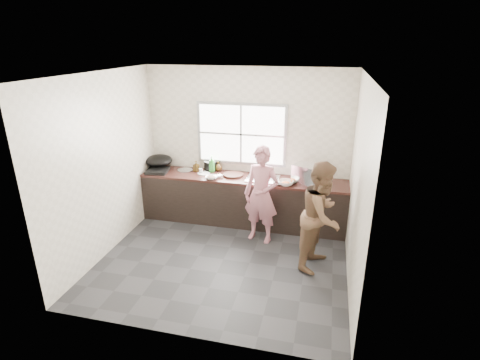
% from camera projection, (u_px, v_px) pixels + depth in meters
% --- Properties ---
extents(floor, '(3.60, 3.20, 0.01)m').
position_uv_depth(floor, '(224.00, 260.00, 5.63)').
color(floor, '#29292C').
rests_on(floor, ground).
extents(ceiling, '(3.60, 3.20, 0.01)m').
position_uv_depth(ceiling, '(220.00, 74.00, 4.68)').
color(ceiling, silver).
rests_on(ceiling, wall_back).
extents(wall_back, '(3.60, 0.01, 2.70)m').
position_uv_depth(wall_back, '(247.00, 145.00, 6.62)').
color(wall_back, beige).
rests_on(wall_back, ground).
extents(wall_left, '(0.01, 3.20, 2.70)m').
position_uv_depth(wall_left, '(105.00, 166.00, 5.55)').
color(wall_left, beige).
rests_on(wall_left, ground).
extents(wall_right, '(0.01, 3.20, 2.70)m').
position_uv_depth(wall_right, '(358.00, 186.00, 4.77)').
color(wall_right, silver).
rests_on(wall_right, ground).
extents(wall_front, '(3.60, 0.01, 2.70)m').
position_uv_depth(wall_front, '(177.00, 229.00, 3.70)').
color(wall_front, silver).
rests_on(wall_front, ground).
extents(cabinet, '(3.60, 0.62, 0.82)m').
position_uv_depth(cabinet, '(243.00, 201.00, 6.66)').
color(cabinet, black).
rests_on(cabinet, floor).
extents(countertop, '(3.60, 0.64, 0.04)m').
position_uv_depth(countertop, '(243.00, 178.00, 6.51)').
color(countertop, '#331914').
rests_on(countertop, cabinet).
extents(sink, '(0.55, 0.45, 0.02)m').
position_uv_depth(sink, '(263.00, 179.00, 6.43)').
color(sink, silver).
rests_on(sink, countertop).
extents(faucet, '(0.02, 0.02, 0.30)m').
position_uv_depth(faucet, '(265.00, 167.00, 6.56)').
color(faucet, silver).
rests_on(faucet, countertop).
extents(window_frame, '(1.60, 0.05, 1.10)m').
position_uv_depth(window_frame, '(241.00, 134.00, 6.56)').
color(window_frame, '#9EA0A5').
rests_on(window_frame, wall_back).
extents(window_glazing, '(1.50, 0.01, 1.00)m').
position_uv_depth(window_glazing, '(241.00, 134.00, 6.53)').
color(window_glazing, white).
rests_on(window_glazing, window_frame).
extents(woman, '(0.61, 0.47, 1.48)m').
position_uv_depth(woman, '(261.00, 198.00, 5.95)').
color(woman, '#C87886').
rests_on(woman, floor).
extents(person_side, '(0.81, 0.92, 1.58)m').
position_uv_depth(person_side, '(322.00, 216.00, 5.24)').
color(person_side, brown).
rests_on(person_side, floor).
extents(cutting_board, '(0.45, 0.45, 0.04)m').
position_uv_depth(cutting_board, '(233.00, 175.00, 6.57)').
color(cutting_board, black).
rests_on(cutting_board, countertop).
extents(cleaver, '(0.19, 0.19, 0.01)m').
position_uv_depth(cleaver, '(217.00, 175.00, 6.47)').
color(cleaver, silver).
rests_on(cleaver, cutting_board).
extents(bowl_mince, '(0.23, 0.23, 0.05)m').
position_uv_depth(bowl_mince, '(211.00, 177.00, 6.42)').
color(bowl_mince, silver).
rests_on(bowl_mince, countertop).
extents(bowl_crabs, '(0.23, 0.23, 0.06)m').
position_uv_depth(bowl_crabs, '(286.00, 183.00, 6.14)').
color(bowl_crabs, silver).
rests_on(bowl_crabs, countertop).
extents(bowl_held, '(0.22, 0.22, 0.07)m').
position_uv_depth(bowl_held, '(278.00, 183.00, 6.16)').
color(bowl_held, silver).
rests_on(bowl_held, countertop).
extents(black_pot, '(0.25, 0.25, 0.17)m').
position_uv_depth(black_pot, '(211.00, 166.00, 6.83)').
color(black_pot, black).
rests_on(black_pot, countertop).
extents(plate_food, '(0.24, 0.24, 0.02)m').
position_uv_depth(plate_food, '(204.00, 173.00, 6.66)').
color(plate_food, silver).
rests_on(plate_food, countertop).
extents(bottle_green, '(0.12, 0.12, 0.30)m').
position_uv_depth(bottle_green, '(212.00, 164.00, 6.72)').
color(bottle_green, '#297F2C').
rests_on(bottle_green, countertop).
extents(bottle_brown_tall, '(0.10, 0.10, 0.18)m').
position_uv_depth(bottle_brown_tall, '(196.00, 167.00, 6.77)').
color(bottle_brown_tall, '#402D10').
rests_on(bottle_brown_tall, countertop).
extents(bottle_brown_short, '(0.13, 0.13, 0.16)m').
position_uv_depth(bottle_brown_short, '(218.00, 167.00, 6.80)').
color(bottle_brown_short, '#432C10').
rests_on(bottle_brown_short, countertop).
extents(glass_jar, '(0.07, 0.07, 0.09)m').
position_uv_depth(glass_jar, '(201.00, 171.00, 6.67)').
color(glass_jar, silver).
rests_on(glass_jar, countertop).
extents(burner, '(0.42, 0.42, 0.06)m').
position_uv_depth(burner, '(158.00, 171.00, 6.75)').
color(burner, black).
rests_on(burner, countertop).
extents(wok, '(0.60, 0.60, 0.19)m').
position_uv_depth(wok, '(159.00, 160.00, 6.91)').
color(wok, black).
rests_on(wok, burner).
extents(dish_rack, '(0.54, 0.47, 0.34)m').
position_uv_depth(dish_rack, '(308.00, 175.00, 6.12)').
color(dish_rack, silver).
rests_on(dish_rack, countertop).
extents(pot_lid_left, '(0.32, 0.32, 0.01)m').
position_uv_depth(pot_lid_left, '(185.00, 170.00, 6.84)').
color(pot_lid_left, silver).
rests_on(pot_lid_left, countertop).
extents(pot_lid_right, '(0.30, 0.30, 0.01)m').
position_uv_depth(pot_lid_right, '(186.00, 170.00, 6.83)').
color(pot_lid_right, '#ADB0B4').
rests_on(pot_lid_right, countertop).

